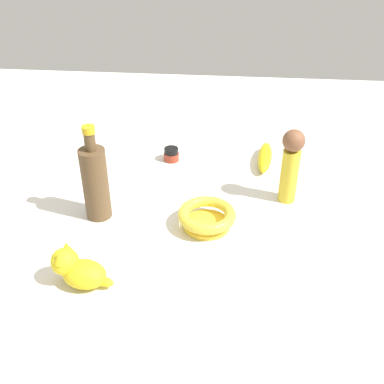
% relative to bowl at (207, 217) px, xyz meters
% --- Properties ---
extents(ground, '(2.00, 2.00, 0.00)m').
position_rel_bowl_xyz_m(ground, '(0.04, -0.05, -0.03)').
color(ground, silver).
extents(bowl, '(0.14, 0.14, 0.05)m').
position_rel_bowl_xyz_m(bowl, '(0.00, 0.00, 0.00)').
color(bowl, yellow).
rests_on(bowl, ground).
extents(nail_polish_jar, '(0.04, 0.04, 0.04)m').
position_rel_bowl_xyz_m(nail_polish_jar, '(0.12, -0.31, -0.01)').
color(nail_polish_jar, maroon).
rests_on(nail_polish_jar, ground).
extents(banana, '(0.06, 0.17, 0.04)m').
position_rel_bowl_xyz_m(banana, '(-0.15, -0.32, -0.01)').
color(banana, gold).
rests_on(banana, ground).
extents(bottle_tall, '(0.06, 0.06, 0.24)m').
position_rel_bowl_xyz_m(bottle_tall, '(0.26, -0.02, 0.07)').
color(bottle_tall, brown).
rests_on(bottle_tall, ground).
extents(cat_figurine, '(0.13, 0.08, 0.09)m').
position_rel_bowl_xyz_m(cat_figurine, '(0.24, 0.21, 0.01)').
color(cat_figurine, gold).
rests_on(cat_figurine, ground).
extents(person_figure_adult, '(0.05, 0.05, 0.20)m').
position_rel_bowl_xyz_m(person_figure_adult, '(-0.20, -0.13, 0.08)').
color(person_figure_adult, gold).
rests_on(person_figure_adult, ground).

